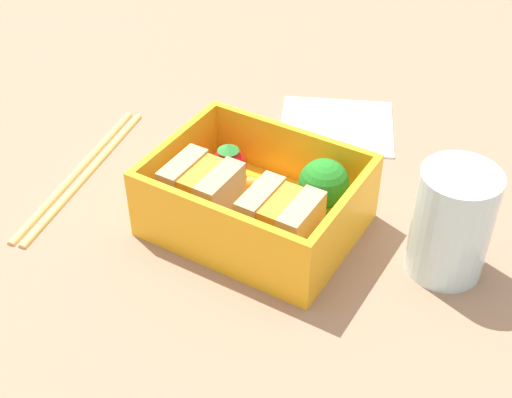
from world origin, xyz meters
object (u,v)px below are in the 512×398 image
object	(u,v)px
carrot_stick_far_left	(273,188)
chopstick_pair	(81,171)
folded_napkin	(337,125)
strawberry_far_left	(229,164)
sandwich_center_left	(202,192)
sandwich_left	(280,222)
drinking_glass	(452,223)
broccoli_floret	(324,184)

from	to	relation	value
carrot_stick_far_left	chopstick_pair	size ratio (longest dim) A/B	0.23
folded_napkin	strawberry_far_left	bearing A→B (deg)	75.78
strawberry_far_left	chopstick_pair	size ratio (longest dim) A/B	0.18
sandwich_center_left	carrot_stick_far_left	xyz separation A→B (cm)	(-3.37, -5.15, -1.67)
sandwich_left	chopstick_pair	xyz separation A→B (cm)	(20.09, -0.32, -3.18)
drinking_glass	sandwich_left	bearing A→B (deg)	26.46
sandwich_left	chopstick_pair	distance (cm)	20.35
chopstick_pair	drinking_glass	xyz separation A→B (cm)	(-31.09, -5.15, 3.98)
sandwich_center_left	broccoli_floret	distance (cm)	9.37
broccoli_floret	chopstick_pair	world-z (taller)	broccoli_floret
sandwich_center_left	chopstick_pair	distance (cm)	13.58
broccoli_floret	strawberry_far_left	distance (cm)	8.77
sandwich_center_left	folded_napkin	xyz separation A→B (cm)	(-2.69, -18.67, -3.33)
strawberry_far_left	folded_napkin	size ratio (longest dim) A/B	0.34
sandwich_left	folded_napkin	bearing A→B (deg)	-77.30
strawberry_far_left	folded_napkin	distance (cm)	14.36
strawberry_far_left	chopstick_pair	world-z (taller)	strawberry_far_left
drinking_glass	sandwich_center_left	bearing A→B (deg)	17.00
drinking_glass	folded_napkin	world-z (taller)	drinking_glass
sandwich_center_left	carrot_stick_far_left	distance (cm)	6.38
carrot_stick_far_left	chopstick_pair	xyz separation A→B (cm)	(16.57, 4.83, -1.51)
carrot_stick_far_left	drinking_glass	bearing A→B (deg)	-178.73
sandwich_center_left	folded_napkin	distance (cm)	19.15
sandwich_left	broccoli_floret	distance (cm)	5.15
sandwich_center_left	drinking_glass	xyz separation A→B (cm)	(-17.89, -5.47, 0.80)
sandwich_left	broccoli_floret	bearing A→B (deg)	-101.23
sandwich_center_left	strawberry_far_left	size ratio (longest dim) A/B	1.41
carrot_stick_far_left	strawberry_far_left	xyz separation A→B (cm)	(4.15, 0.17, 0.97)
carrot_stick_far_left	chopstick_pair	bearing A→B (deg)	16.26
drinking_glass	chopstick_pair	bearing A→B (deg)	9.41
folded_napkin	chopstick_pair	bearing A→B (deg)	49.11
sandwich_left	strawberry_far_left	size ratio (longest dim) A/B	1.41
broccoli_floret	chopstick_pair	xyz separation A→B (cm)	(21.09, 4.70, -3.77)
sandwich_left	carrot_stick_far_left	bearing A→B (deg)	-55.60
folded_napkin	drinking_glass	bearing A→B (deg)	139.04
sandwich_left	chopstick_pair	size ratio (longest dim) A/B	0.26
chopstick_pair	strawberry_far_left	bearing A→B (deg)	-159.44
drinking_glass	folded_napkin	size ratio (longest dim) A/B	0.81
carrot_stick_far_left	folded_napkin	world-z (taller)	carrot_stick_far_left
carrot_stick_far_left	drinking_glass	size ratio (longest dim) A/B	0.53
sandwich_left	sandwich_center_left	world-z (taller)	same
sandwich_center_left	carrot_stick_far_left	world-z (taller)	sandwich_center_left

